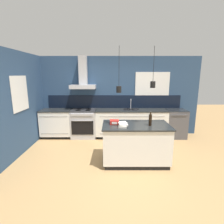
{
  "coord_description": "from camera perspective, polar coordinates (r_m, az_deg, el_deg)",
  "views": [
    {
      "loc": [
        -0.08,
        -3.81,
        2.01
      ],
      "look_at": [
        -0.07,
        0.68,
        1.05
      ],
      "focal_mm": 28.0,
      "sensor_mm": 36.0,
      "label": 1
    }
  ],
  "objects": [
    {
      "name": "book_stack",
      "position": [
        3.83,
        3.42,
        -4.11
      ],
      "size": [
        0.22,
        0.36,
        0.07
      ],
      "color": "silver",
      "rests_on": "kitchen_island"
    },
    {
      "name": "dishwasher",
      "position": [
        6.08,
        19.76,
        -3.48
      ],
      "size": [
        0.62,
        0.65,
        0.91
      ],
      "color": "#4C4C51",
      "rests_on": "ground_plane"
    },
    {
      "name": "ground_plane",
      "position": [
        4.31,
        0.95,
        -15.73
      ],
      "size": [
        16.0,
        16.0,
        0.0
      ],
      "primitive_type": "plane",
      "color": "tan",
      "rests_on": "ground"
    },
    {
      "name": "bottle_on_island",
      "position": [
        3.93,
        12.21,
        -2.47
      ],
      "size": [
        0.07,
        0.07,
        0.32
      ],
      "color": "black",
      "rests_on": "kitchen_island"
    },
    {
      "name": "kitchen_island",
      "position": [
        4.14,
        7.52,
        -10.06
      ],
      "size": [
        1.52,
        0.87,
        0.91
      ],
      "color": "black",
      "rests_on": "ground_plane"
    },
    {
      "name": "wall_back",
      "position": [
        5.85,
        -0.0,
        5.63
      ],
      "size": [
        5.6,
        2.15,
        2.6
      ],
      "color": "navy",
      "rests_on": "ground_plane"
    },
    {
      "name": "red_supply_box",
      "position": [
        3.98,
        0.6,
        -3.3
      ],
      "size": [
        0.2,
        0.17,
        0.09
      ],
      "color": "red",
      "rests_on": "kitchen_island"
    },
    {
      "name": "counter_run_sink",
      "position": [
        5.76,
        6.01,
        -3.62
      ],
      "size": [
        2.3,
        0.64,
        1.24
      ],
      "color": "black",
      "rests_on": "ground_plane"
    },
    {
      "name": "wall_left",
      "position": [
        5.14,
        -27.42,
        2.8
      ],
      "size": [
        0.08,
        3.8,
        2.6
      ],
      "color": "navy",
      "rests_on": "ground_plane"
    },
    {
      "name": "oven_range",
      "position": [
        5.79,
        -9.31,
        -3.68
      ],
      "size": [
        0.79,
        0.66,
        0.91
      ],
      "color": "#B5B5BA",
      "rests_on": "ground_plane"
    },
    {
      "name": "counter_run_left",
      "position": [
        6.0,
        -17.65,
        -3.49
      ],
      "size": [
        0.99,
        0.64,
        0.91
      ],
      "color": "black",
      "rests_on": "ground_plane"
    }
  ]
}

